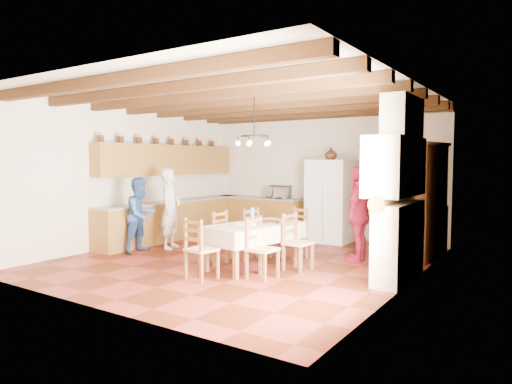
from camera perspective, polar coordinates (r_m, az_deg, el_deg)
floor at (r=8.52m, az=-1.69°, el=-8.58°), size 6.00×6.50×0.02m
ceiling at (r=8.40m, az=-1.74°, el=11.97°), size 6.00×6.50×0.02m
wall_back at (r=11.15m, az=7.99°, el=2.19°), size 6.00×0.02×3.00m
wall_front at (r=5.97m, az=-20.06°, el=0.44°), size 6.00×0.02×3.00m
wall_left at (r=10.35m, az=-15.47°, el=1.95°), size 0.02×6.50×3.00m
wall_right at (r=7.04m, az=18.76°, el=0.98°), size 0.02×6.50×3.00m
ceiling_beams at (r=8.38m, az=-1.73°, el=11.30°), size 6.00×6.30×0.16m
lower_cabinets_left at (r=10.94m, az=-10.14°, el=-3.49°), size 0.60×4.30×0.86m
lower_cabinets_back at (r=11.71m, az=0.41°, el=-2.94°), size 2.30×0.60×0.86m
countertop_left at (r=10.89m, az=-10.17°, el=-1.15°), size 0.62×4.30×0.04m
countertop_back at (r=11.67m, az=0.41°, el=-0.74°), size 2.34×0.62×0.04m
backsplash_left at (r=11.07m, az=-11.26°, el=0.58°), size 0.03×4.30×0.60m
backsplash_back at (r=11.89m, az=1.16°, el=0.89°), size 2.30×0.03×0.60m
upper_cabinets at (r=10.94m, az=-10.71°, el=3.96°), size 0.35×4.20×0.70m
fireplace at (r=7.31m, az=16.94°, el=0.34°), size 0.56×1.60×2.80m
wall_picture at (r=10.54m, az=15.59°, el=3.88°), size 0.34×0.03×0.42m
refrigerator at (r=10.40m, az=9.26°, el=-1.12°), size 0.94×0.77×1.85m
hutch at (r=9.09m, az=20.38°, el=-1.03°), size 0.65×1.25×2.17m
dining_table at (r=7.83m, az=-0.22°, el=-4.60°), size 1.19×1.86×0.76m
chandelier at (r=7.76m, az=-0.22°, el=6.99°), size 0.47×0.47×0.03m
chair_left_near at (r=8.18m, az=-5.45°, el=-5.62°), size 0.40×0.42×0.96m
chair_left_far at (r=8.60m, az=-1.45°, el=-5.13°), size 0.47×0.48×0.96m
chair_right_near at (r=7.13m, az=0.81°, el=-7.04°), size 0.42×0.44×0.96m
chair_right_far at (r=7.70m, az=5.28°, el=-6.23°), size 0.44×0.45×0.96m
chair_end_near at (r=7.17m, az=-6.81°, el=-7.00°), size 0.47×0.45×0.96m
chair_end_far at (r=8.64m, az=4.70°, el=-5.11°), size 0.53×0.52×0.96m
person_man at (r=9.67m, az=-10.64°, el=-2.04°), size 0.59×0.71×1.68m
person_woman_blue at (r=9.44m, az=-14.19°, el=-2.78°), size 0.59×0.74×1.50m
person_woman_red at (r=8.49m, az=12.71°, el=-2.69°), size 0.50×1.05×1.74m
microwave at (r=11.35m, az=2.91°, el=-0.01°), size 0.63×0.51×0.31m
fridge_vase at (r=10.36m, az=9.35°, el=4.76°), size 0.34×0.34×0.28m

